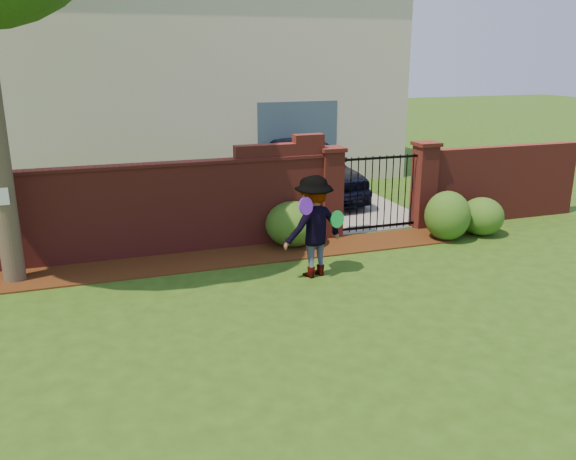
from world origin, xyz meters
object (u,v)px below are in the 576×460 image
object	(u,v)px
car	(311,169)
frisbee_purple	(306,206)
man	(314,227)
frisbee_green	(337,219)

from	to	relation	value
car	frisbee_purple	xyz separation A→B (m)	(-2.26, -5.57, 0.53)
car	man	size ratio (longest dim) A/B	2.66
car	man	xyz separation A→B (m)	(-2.00, -5.32, 0.08)
frisbee_green	car	bearing A→B (deg)	73.30
car	frisbee_green	distance (m)	5.57
man	frisbee_purple	xyz separation A→B (m)	(-0.25, -0.25, 0.45)
car	frisbee_purple	distance (m)	6.03
man	car	bearing A→B (deg)	-125.28
man	frisbee_green	size ratio (longest dim) A/B	5.84
car	man	bearing A→B (deg)	-112.73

